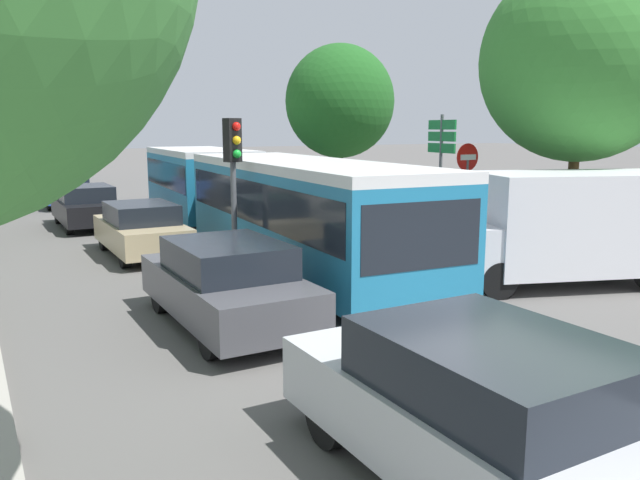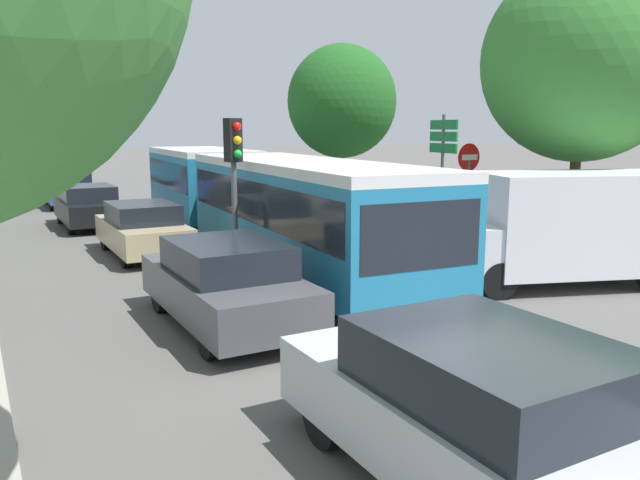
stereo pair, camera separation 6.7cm
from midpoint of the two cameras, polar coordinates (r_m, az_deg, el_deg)
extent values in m
plane|color=#565451|center=(7.91, 16.03, -14.02)|extent=(200.00, 200.00, 0.00)
cube|color=teal|center=(14.00, -1.75, 2.33)|extent=(3.24, 9.55, 2.03)
cube|color=black|center=(13.95, -1.75, 3.82)|extent=(3.23, 9.18, 0.89)
cube|color=silver|center=(13.89, -1.77, 6.88)|extent=(3.24, 9.55, 0.20)
cube|color=teal|center=(22.39, -10.91, 5.09)|extent=(3.01, 6.60, 2.03)
cube|color=black|center=(22.36, -10.94, 6.02)|extent=(3.01, 6.34, 0.89)
cube|color=silver|center=(22.32, -11.00, 7.93)|extent=(3.01, 6.60, 0.20)
cylinder|color=black|center=(18.83, -8.08, 4.25)|extent=(1.93, 1.13, 1.86)
cube|color=black|center=(9.92, 9.05, 0.40)|extent=(2.22, 0.27, 1.09)
cylinder|color=black|center=(12.04, 8.67, -2.89)|extent=(0.37, 1.01, 0.99)
cylinder|color=black|center=(11.03, -0.53, -3.98)|extent=(0.37, 1.01, 0.99)
cylinder|color=black|center=(17.26, -2.49, 1.16)|extent=(0.37, 1.01, 0.99)
cylinder|color=black|center=(16.56, -9.26, 0.66)|extent=(0.37, 1.01, 0.99)
cylinder|color=black|center=(22.75, -8.26, 3.24)|extent=(0.37, 1.01, 0.99)
cylinder|color=black|center=(22.23, -13.48, 2.91)|extent=(0.37, 1.01, 0.99)
cube|color=teal|center=(41.12, -24.89, 6.57)|extent=(3.49, 11.81, 2.03)
cube|color=black|center=(41.10, -24.93, 7.07)|extent=(3.46, 11.23, 0.85)
cube|color=silver|center=(41.08, -25.01, 8.11)|extent=(3.49, 11.81, 0.20)
cylinder|color=black|center=(45.00, -26.26, 5.69)|extent=(0.38, 1.03, 1.01)
cylinder|color=black|center=(45.02, -23.49, 5.89)|extent=(0.38, 1.03, 1.01)
cylinder|color=black|center=(37.68, -26.39, 5.01)|extent=(0.38, 1.03, 1.01)
cylinder|color=black|center=(37.70, -23.09, 5.26)|extent=(0.38, 1.03, 1.01)
cube|color=#B7BABF|center=(5.86, 14.24, -16.28)|extent=(1.83, 4.26, 0.69)
cube|color=black|center=(5.55, 15.24, -11.01)|extent=(1.67, 2.24, 0.53)
cylinder|color=black|center=(6.55, 0.53, -15.75)|extent=(0.23, 0.65, 0.65)
cylinder|color=black|center=(7.35, 11.08, -12.95)|extent=(0.23, 0.65, 0.65)
cube|color=#47474C|center=(10.28, -8.77, -4.65)|extent=(1.76, 4.09, 0.66)
cube|color=black|center=(10.06, -8.67, -1.56)|extent=(1.60, 2.15, 0.50)
cylinder|color=black|center=(11.34, -14.52, -4.87)|extent=(0.22, 0.62, 0.62)
cylinder|color=black|center=(11.78, -7.67, -4.08)|extent=(0.22, 0.62, 0.62)
cylinder|color=black|center=(8.94, -10.14, -8.76)|extent=(0.22, 0.62, 0.62)
cylinder|color=black|center=(9.49, -1.78, -7.50)|extent=(0.22, 0.62, 0.62)
cube|color=tan|center=(16.43, -16.13, 0.53)|extent=(1.67, 3.90, 0.63)
cube|color=black|center=(16.26, -16.15, 2.41)|extent=(1.53, 2.05, 0.48)
cylinder|color=black|center=(17.54, -19.23, 0.09)|extent=(0.21, 0.59, 0.59)
cylinder|color=black|center=(17.82, -14.86, 0.47)|extent=(0.21, 0.59, 0.59)
cylinder|color=black|center=(15.13, -17.54, -1.34)|extent=(0.21, 0.59, 0.59)
cylinder|color=black|center=(15.46, -12.53, -0.87)|extent=(0.21, 0.59, 0.59)
cube|color=black|center=(21.77, -20.69, 2.57)|extent=(1.71, 3.97, 0.64)
cube|color=black|center=(21.61, -20.75, 4.03)|extent=(1.56, 2.09, 0.49)
cylinder|color=black|center=(22.96, -22.88, 2.13)|extent=(0.21, 0.61, 0.60)
cylinder|color=black|center=(23.15, -19.42, 2.41)|extent=(0.21, 0.61, 0.60)
cylinder|color=black|center=(20.46, -22.05, 1.29)|extent=(0.21, 0.61, 0.60)
cylinder|color=black|center=(20.68, -18.18, 1.62)|extent=(0.21, 0.61, 0.60)
cube|color=#284799|center=(28.22, -22.35, 4.12)|extent=(1.80, 4.20, 0.68)
cube|color=black|center=(28.08, -22.41, 5.32)|extent=(1.65, 2.20, 0.52)
cylinder|color=black|center=(29.50, -24.08, 3.68)|extent=(0.22, 0.64, 0.64)
cylinder|color=black|center=(29.67, -21.22, 3.91)|extent=(0.22, 0.64, 0.64)
cylinder|color=black|center=(26.84, -23.53, 3.17)|extent=(0.22, 0.64, 0.64)
cylinder|color=black|center=(27.03, -20.39, 3.42)|extent=(0.22, 0.64, 0.64)
cube|color=silver|center=(13.83, 22.35, 1.58)|extent=(4.54, 3.27, 2.00)
cube|color=silver|center=(12.75, 12.65, -0.70)|extent=(1.49, 2.09, 1.00)
cylinder|color=black|center=(12.27, 15.79, -3.56)|extent=(0.76, 0.47, 0.72)
cylinder|color=black|center=(13.76, 12.78, -1.96)|extent=(0.76, 0.47, 0.72)
cylinder|color=black|center=(15.33, 24.25, -1.39)|extent=(0.76, 0.47, 0.72)
cylinder|color=#56595E|center=(13.30, -8.03, 3.63)|extent=(0.12, 0.12, 3.40)
cube|color=black|center=(13.22, -8.17, 9.02)|extent=(0.37, 0.31, 0.90)
sphere|color=red|center=(13.10, -7.81, 10.25)|extent=(0.18, 0.18, 0.18)
sphere|color=#EAAD14|center=(13.10, -7.78, 9.02)|extent=(0.18, 0.18, 0.18)
sphere|color=green|center=(13.11, -7.75, 7.80)|extent=(0.18, 0.18, 0.18)
cylinder|color=#56595E|center=(16.53, 13.04, 2.98)|extent=(0.08, 0.08, 2.40)
cylinder|color=red|center=(16.43, 13.22, 7.38)|extent=(0.70, 0.03, 0.70)
cube|color=white|center=(16.41, 13.27, 7.38)|extent=(0.50, 0.04, 0.14)
cylinder|color=#56595E|center=(19.04, 10.84, 5.79)|extent=(0.10, 0.10, 3.60)
cube|color=#197A38|center=(18.99, 11.00, 10.30)|extent=(0.25, 1.40, 0.28)
cube|color=#197A38|center=(18.99, 10.96, 9.28)|extent=(0.25, 1.40, 0.28)
cube|color=#197A38|center=(19.00, 10.93, 8.25)|extent=(0.25, 1.40, 0.28)
cylinder|color=#51381E|center=(16.42, 21.88, 3.49)|extent=(0.25, 0.25, 2.98)
ellipsoid|color=#33752D|center=(16.41, 22.65, 14.87)|extent=(4.69, 4.69, 4.72)
ellipsoid|color=#1E561E|center=(16.93, 22.75, 12.28)|extent=(2.81, 2.81, 2.59)
cylinder|color=#51381E|center=(24.13, 1.70, 5.67)|extent=(0.28, 0.28, 2.61)
ellipsoid|color=#1E561E|center=(24.08, 1.74, 12.55)|extent=(4.11, 4.11, 4.24)
camera|label=1|loc=(0.03, -90.17, -0.03)|focal=35.00mm
camera|label=2|loc=(0.03, 89.83, 0.03)|focal=35.00mm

